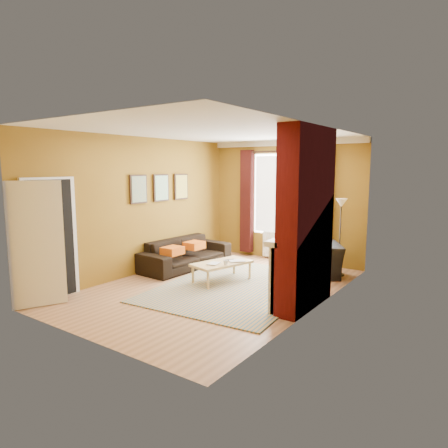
{
  "coord_description": "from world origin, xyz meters",
  "views": [
    {
      "loc": [
        4.18,
        -5.71,
        2.19
      ],
      "look_at": [
        0.0,
        0.25,
        1.15
      ],
      "focal_mm": 32.0,
      "sensor_mm": 36.0,
      "label": 1
    }
  ],
  "objects_px": {
    "wicker_stool": "(291,256)",
    "sofa": "(186,253)",
    "coffee_table": "(222,264)",
    "armchair": "(313,260)",
    "floor_lamp": "(341,215)"
  },
  "relations": [
    {
      "from": "wicker_stool",
      "to": "sofa",
      "type": "bearing_deg",
      "value": -142.13
    },
    {
      "from": "sofa",
      "to": "coffee_table",
      "type": "xyz_separation_m",
      "value": [
        1.28,
        -0.45,
        0.03
      ]
    },
    {
      "from": "armchair",
      "to": "wicker_stool",
      "type": "relative_size",
      "value": 2.19
    },
    {
      "from": "floor_lamp",
      "to": "armchair",
      "type": "bearing_deg",
      "value": -133.55
    },
    {
      "from": "sofa",
      "to": "coffee_table",
      "type": "distance_m",
      "value": 1.36
    },
    {
      "from": "armchair",
      "to": "sofa",
      "type": "bearing_deg",
      "value": -13.59
    },
    {
      "from": "coffee_table",
      "to": "floor_lamp",
      "type": "relative_size",
      "value": 0.81
    },
    {
      "from": "armchair",
      "to": "floor_lamp",
      "type": "height_order",
      "value": "floor_lamp"
    },
    {
      "from": "coffee_table",
      "to": "wicker_stool",
      "type": "relative_size",
      "value": 2.64
    },
    {
      "from": "coffee_table",
      "to": "wicker_stool",
      "type": "bearing_deg",
      "value": 88.16
    },
    {
      "from": "coffee_table",
      "to": "floor_lamp",
      "type": "bearing_deg",
      "value": 60.6
    },
    {
      "from": "sofa",
      "to": "wicker_stool",
      "type": "height_order",
      "value": "sofa"
    },
    {
      "from": "coffee_table",
      "to": "wicker_stool",
      "type": "distance_m",
      "value": 1.96
    },
    {
      "from": "wicker_stool",
      "to": "floor_lamp",
      "type": "distance_m",
      "value": 1.51
    },
    {
      "from": "armchair",
      "to": "coffee_table",
      "type": "height_order",
      "value": "armchair"
    }
  ]
}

